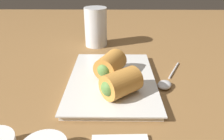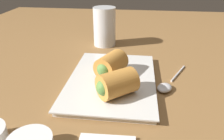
{
  "view_description": "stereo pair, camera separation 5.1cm",
  "coord_description": "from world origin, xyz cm",
  "views": [
    {
      "loc": [
        -46.97,
        -2.21,
        29.4
      ],
      "look_at": [
        -0.11,
        -1.69,
        5.73
      ],
      "focal_mm": 35.0,
      "sensor_mm": 36.0,
      "label": 1
    },
    {
      "loc": [
        -46.63,
        -7.31,
        29.4
      ],
      "look_at": [
        -0.11,
        -1.69,
        5.73
      ],
      "focal_mm": 35.0,
      "sensor_mm": 36.0,
      "label": 2
    }
  ],
  "objects": [
    {
      "name": "spoon",
      "position": [
        -0.83,
        -14.79,
        2.67
      ],
      "size": [
        16.05,
        9.4,
        1.45
      ],
      "color": "silver",
      "rests_on": "table_surface"
    },
    {
      "name": "roll_front_left",
      "position": [
        -7.59,
        -3.3,
        6.28
      ],
      "size": [
        9.22,
        9.55,
        5.57
      ],
      "color": "#C68438",
      "rests_on": "serving_plate"
    },
    {
      "name": "roll_front_right",
      "position": [
        1.37,
        -1.07,
        6.28
      ],
      "size": [
        9.4,
        8.31,
        5.57
      ],
      "color": "#C68438",
      "rests_on": "serving_plate"
    },
    {
      "name": "table_surface",
      "position": [
        0.0,
        0.0,
        1.0
      ],
      "size": [
        180.0,
        140.0,
        2.0
      ],
      "color": "olive",
      "rests_on": "ground"
    },
    {
      "name": "serving_plate",
      "position": [
        -0.11,
        -1.69,
        2.76
      ],
      "size": [
        29.93,
        20.83,
        1.5
      ],
      "color": "silver",
      "rests_on": "table_surface"
    },
    {
      "name": "drinking_glass",
      "position": [
        27.11,
        4.22,
        8.63
      ],
      "size": [
        7.75,
        7.75,
        13.27
      ],
      "color": "silver",
      "rests_on": "table_surface"
    }
  ]
}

